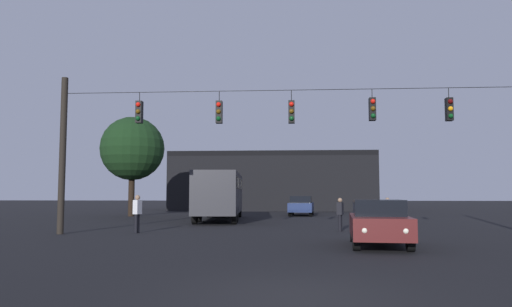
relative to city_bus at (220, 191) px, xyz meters
The scene contains 10 objects.
ground_plane 5.18m from the city_bus, 17.30° to the left, with size 168.00×168.00×0.00m, color black.
overhead_signal_span 12.27m from the city_bus, 67.50° to the right, with size 20.02×0.44×6.77m.
city_bus is the anchor object (origin of this frame).
car_near_right 16.80m from the city_bus, 63.63° to the right, with size 2.20×4.46×1.52m.
car_far_left 8.83m from the city_bus, 52.16° to the left, with size 2.14×4.44×1.52m.
pedestrian_crossing_left 12.68m from the city_bus, 45.06° to the right, with size 0.28×0.39×1.54m.
pedestrian_crossing_center 10.64m from the city_bus, 101.80° to the right, with size 0.33×0.41×1.66m.
pedestrian_crossing_right 11.24m from the city_bus, 52.58° to the right, with size 0.35×0.42×1.52m.
corner_building 20.53m from the city_bus, 82.42° to the left, with size 20.66×8.92×5.91m.
tree_left_silhouette 9.53m from the city_bus, 146.88° to the left, with size 4.85×4.85×7.57m.
Camera 1 is at (-0.07, -8.43, 1.73)m, focal length 34.27 mm.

